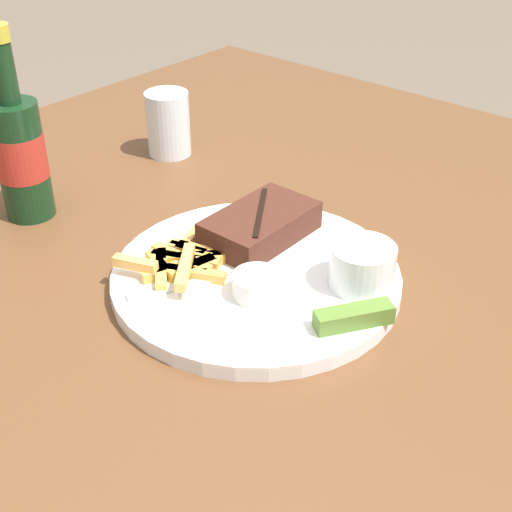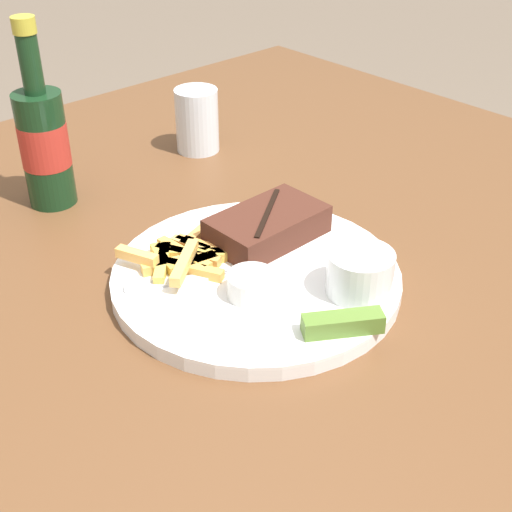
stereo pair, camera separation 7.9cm
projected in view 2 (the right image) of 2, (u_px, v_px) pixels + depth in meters
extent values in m
cube|color=brown|center=(256.00, 298.00, 0.83)|extent=(1.34, 1.31, 0.04)
cylinder|color=brown|center=(275.00, 221.00, 1.75)|extent=(0.06, 0.06, 0.73)
cylinder|color=white|center=(256.00, 279.00, 0.81)|extent=(0.33, 0.33, 0.01)
cylinder|color=white|center=(256.00, 272.00, 0.81)|extent=(0.33, 0.33, 0.00)
cube|color=#472319|center=(267.00, 226.00, 0.86)|extent=(0.14, 0.08, 0.04)
cube|color=black|center=(268.00, 212.00, 0.85)|extent=(0.10, 0.07, 0.00)
cube|color=gold|center=(202.00, 262.00, 0.81)|extent=(0.06, 0.02, 0.01)
cube|color=#E4AE57|center=(184.00, 262.00, 0.79)|extent=(0.07, 0.06, 0.01)
cube|color=#F09F4E|center=(195.00, 237.00, 0.86)|extent=(0.05, 0.03, 0.01)
cube|color=gold|center=(162.00, 264.00, 0.81)|extent=(0.06, 0.06, 0.01)
cube|color=gold|center=(184.00, 255.00, 0.82)|extent=(0.02, 0.09, 0.01)
cube|color=gold|center=(198.00, 254.00, 0.82)|extent=(0.07, 0.06, 0.01)
cube|color=#EFB253|center=(170.00, 265.00, 0.81)|extent=(0.07, 0.03, 0.01)
cube|color=#F3B156|center=(137.00, 256.00, 0.80)|extent=(0.03, 0.05, 0.01)
cube|color=#E5A34A|center=(188.00, 256.00, 0.82)|extent=(0.04, 0.08, 0.01)
cube|color=gold|center=(194.00, 270.00, 0.80)|extent=(0.04, 0.07, 0.01)
cube|color=tan|center=(191.00, 246.00, 0.84)|extent=(0.03, 0.05, 0.01)
cube|color=gold|center=(161.00, 257.00, 0.82)|extent=(0.03, 0.05, 0.01)
cube|color=gold|center=(192.00, 264.00, 0.81)|extent=(0.06, 0.02, 0.01)
cube|color=#EF9E49|center=(200.00, 246.00, 0.84)|extent=(0.03, 0.06, 0.01)
cylinder|color=white|center=(360.00, 273.00, 0.76)|extent=(0.07, 0.07, 0.05)
cylinder|color=beige|center=(361.00, 259.00, 0.75)|extent=(0.07, 0.07, 0.01)
cylinder|color=silver|center=(252.00, 285.00, 0.76)|extent=(0.05, 0.05, 0.03)
cylinder|color=#B22319|center=(252.00, 277.00, 0.75)|extent=(0.05, 0.05, 0.01)
cube|color=#567A2D|center=(343.00, 323.00, 0.71)|extent=(0.08, 0.06, 0.02)
cube|color=#B7B7BC|center=(170.00, 282.00, 0.78)|extent=(0.09, 0.06, 0.00)
cube|color=#B7B7BC|center=(231.00, 276.00, 0.79)|extent=(0.03, 0.02, 0.00)
cube|color=#B7B7BC|center=(230.00, 273.00, 0.80)|extent=(0.03, 0.02, 0.00)
cube|color=#B7B7BC|center=(229.00, 271.00, 0.80)|extent=(0.03, 0.02, 0.00)
cylinder|color=#143319|center=(45.00, 150.00, 0.94)|extent=(0.06, 0.06, 0.16)
cylinder|color=#B22D23|center=(44.00, 144.00, 0.94)|extent=(0.06, 0.06, 0.06)
cylinder|color=#143319|center=(30.00, 64.00, 0.88)|extent=(0.03, 0.03, 0.08)
cylinder|color=gold|center=(24.00, 25.00, 0.85)|extent=(0.03, 0.03, 0.02)
cylinder|color=silver|center=(197.00, 120.00, 1.10)|extent=(0.07, 0.07, 0.10)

